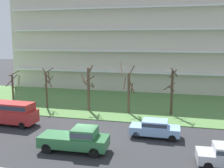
{
  "coord_description": "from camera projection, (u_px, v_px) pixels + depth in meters",
  "views": [
    {
      "loc": [
        7.66,
        -20.43,
        8.72
      ],
      "look_at": [
        1.2,
        6.0,
        4.06
      ],
      "focal_mm": 42.59,
      "sensor_mm": 36.0,
      "label": 1
    }
  ],
  "objects": [
    {
      "name": "sedan_blue_center_left",
      "position": [
        155.0,
        128.0,
        23.67
      ],
      "size": [
        4.4,
        1.81,
        1.57
      ],
      "rotation": [
        0.0,
        0.0,
        3.14
      ],
      "color": "#8CB2E0",
      "rests_on": "ground"
    },
    {
      "name": "tree_far_right",
      "position": [
        172.0,
        91.0,
        30.16
      ],
      "size": [
        1.58,
        1.6,
        5.56
      ],
      "color": "#423023",
      "rests_on": "ground"
    },
    {
      "name": "pickup_green_center_right",
      "position": [
        77.0,
        139.0,
        20.67
      ],
      "size": [
        5.46,
        2.18,
        1.95
      ],
      "rotation": [
        0.0,
        0.0,
        0.03
      ],
      "color": "#2D6B3D",
      "rests_on": "ground"
    },
    {
      "name": "ground",
      "position": [
        82.0,
        141.0,
        22.83
      ],
      "size": [
        160.0,
        160.0,
        0.0
      ],
      "primitive_type": "plane",
      "color": "#2D2D30"
    },
    {
      "name": "tree_center",
      "position": [
        89.0,
        87.0,
        32.03
      ],
      "size": [
        1.82,
        1.62,
        5.63
      ],
      "color": "brown",
      "rests_on": "ground"
    },
    {
      "name": "apartment_building",
      "position": [
        135.0,
        31.0,
        48.82
      ],
      "size": [
        42.24,
        14.82,
        20.25
      ],
      "color": "beige",
      "rests_on": "ground"
    },
    {
      "name": "tree_left",
      "position": [
        47.0,
        87.0,
        33.21
      ],
      "size": [
        1.42,
        1.39,
        5.2
      ],
      "color": "#4C3828",
      "rests_on": "ground"
    },
    {
      "name": "van_red_near_left",
      "position": [
        11.0,
        112.0,
        26.97
      ],
      "size": [
        5.27,
        2.2,
        2.36
      ],
      "rotation": [
        0.0,
        0.0,
        3.1
      ],
      "color": "#B22828",
      "rests_on": "ground"
    },
    {
      "name": "grass_lawn_strip",
      "position": [
        117.0,
        103.0,
        36.23
      ],
      "size": [
        80.0,
        16.0,
        0.08
      ],
      "primitive_type": "cube",
      "color": "#547F42",
      "rests_on": "ground"
    },
    {
      "name": "tree_far_left",
      "position": [
        13.0,
        88.0,
        34.49
      ],
      "size": [
        2.36,
        1.67,
        4.64
      ],
      "color": "#4C3828",
      "rests_on": "ground"
    },
    {
      "name": "tree_right",
      "position": [
        129.0,
        90.0,
        30.84
      ],
      "size": [
        1.9,
        1.89,
        5.99
      ],
      "color": "brown",
      "rests_on": "ground"
    }
  ]
}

